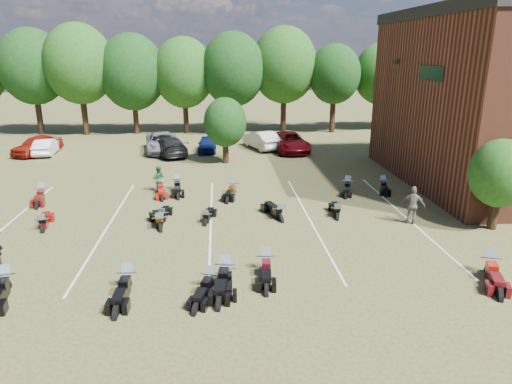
{
  "coord_description": "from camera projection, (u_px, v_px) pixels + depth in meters",
  "views": [
    {
      "loc": [
        -2.51,
        -18.46,
        8.22
      ],
      "look_at": [
        -0.64,
        4.0,
        1.2
      ],
      "focal_mm": 32.0,
      "sensor_mm": 36.0,
      "label": 1
    }
  ],
  "objects": [
    {
      "name": "ground",
      "position": [
        278.0,
        244.0,
        20.21
      ],
      "size": [
        160.0,
        160.0,
        0.0
      ],
      "primitive_type": "plane",
      "color": "brown",
      "rests_on": "ground"
    },
    {
      "name": "motorcycle_6",
      "position": [
        488.0,
        274.0,
        17.49
      ],
      "size": [
        1.6,
        2.63,
        1.4
      ],
      "primitive_type": null,
      "rotation": [
        0.0,
        0.0,
        -0.34
      ],
      "color": "#500B13",
      "rests_on": "ground"
    },
    {
      "name": "car_3",
      "position": [
        169.0,
        146.0,
        37.14
      ],
      "size": [
        3.79,
        5.6,
        1.51
      ],
      "primitive_type": "imported",
      "rotation": [
        0.0,
        0.0,
        3.5
      ],
      "color": "black",
      "rests_on": "ground"
    },
    {
      "name": "car_6",
      "position": [
        290.0,
        142.0,
        38.56
      ],
      "size": [
        3.16,
        5.94,
        1.59
      ],
      "primitive_type": "imported",
      "rotation": [
        0.0,
        0.0,
        0.09
      ],
      "color": "#50040A",
      "rests_on": "ground"
    },
    {
      "name": "motorcycle_14",
      "position": [
        43.0,
        199.0,
        26.37
      ],
      "size": [
        1.13,
        2.44,
        1.31
      ],
      "primitive_type": null,
      "rotation": [
        0.0,
        0.0,
        0.17
      ],
      "color": "#480D0A",
      "rests_on": "ground"
    },
    {
      "name": "motorcycle_3",
      "position": [
        228.0,
        282.0,
        16.89
      ],
      "size": [
        0.7,
        2.04,
        1.13
      ],
      "primitive_type": null,
      "rotation": [
        0.0,
        0.0,
        -0.03
      ],
      "color": "black",
      "rests_on": "ground"
    },
    {
      "name": "motorcycle_17",
      "position": [
        234.0,
        194.0,
        27.31
      ],
      "size": [
        1.29,
        2.48,
        1.32
      ],
      "primitive_type": null,
      "rotation": [
        0.0,
        0.0,
        -0.24
      ],
      "color": "black",
      "rests_on": "ground"
    },
    {
      "name": "young_tree_midfield",
      "position": [
        225.0,
        122.0,
        33.88
      ],
      "size": [
        3.2,
        3.2,
        4.7
      ],
      "color": "black",
      "rests_on": "ground"
    },
    {
      "name": "motorcycle_5",
      "position": [
        266.0,
        271.0,
        17.75
      ],
      "size": [
        0.96,
        2.39,
        1.3
      ],
      "primitive_type": null,
      "rotation": [
        0.0,
        0.0,
        -0.09
      ],
      "color": "black",
      "rests_on": "ground"
    },
    {
      "name": "motorcycle_13",
      "position": [
        337.0,
        219.0,
        23.23
      ],
      "size": [
        0.97,
        2.22,
        1.2
      ],
      "primitive_type": null,
      "rotation": [
        0.0,
        0.0,
        3.0
      ],
      "color": "black",
      "rests_on": "ground"
    },
    {
      "name": "motorcycle_20",
      "position": [
        382.0,
        189.0,
        28.25
      ],
      "size": [
        1.12,
        2.2,
        1.17
      ],
      "primitive_type": null,
      "rotation": [
        0.0,
        0.0,
        -0.23
      ],
      "color": "black",
      "rests_on": "ground"
    },
    {
      "name": "car_2",
      "position": [
        162.0,
        142.0,
        38.36
      ],
      "size": [
        3.49,
        6.08,
        1.6
      ],
      "primitive_type": "imported",
      "rotation": [
        0.0,
        0.0,
        0.15
      ],
      "color": "gray",
      "rests_on": "ground"
    },
    {
      "name": "motorcycle_9",
      "position": [
        163.0,
        223.0,
        22.68
      ],
      "size": [
        0.76,
        2.08,
        1.14
      ],
      "primitive_type": null,
      "rotation": [
        0.0,
        0.0,
        3.09
      ],
      "color": "black",
      "rests_on": "ground"
    },
    {
      "name": "person_grey",
      "position": [
        413.0,
        205.0,
        22.33
      ],
      "size": [
        1.22,
        0.89,
        1.92
      ],
      "primitive_type": "imported",
      "rotation": [
        0.0,
        0.0,
        2.72
      ],
      "color": "#615E53",
      "rests_on": "ground"
    },
    {
      "name": "person_green",
      "position": [
        159.0,
        179.0,
        27.57
      ],
      "size": [
        0.81,
        0.66,
        1.58
      ],
      "primitive_type": "imported",
      "rotation": [
        0.0,
        0.0,
        3.06
      ],
      "color": "#276834",
      "rests_on": "ground"
    },
    {
      "name": "car_7",
      "position": [
        420.0,
        139.0,
        40.16
      ],
      "size": [
        3.37,
        5.32,
        1.44
      ],
      "primitive_type": "imported",
      "rotation": [
        0.0,
        0.0,
        3.44
      ],
      "color": "#35363A",
      "rests_on": "ground"
    },
    {
      "name": "motorcycle_8",
      "position": [
        160.0,
        230.0,
        21.76
      ],
      "size": [
        1.3,
        2.46,
        1.31
      ],
      "primitive_type": null,
      "rotation": [
        0.0,
        0.0,
        3.39
      ],
      "color": "black",
      "rests_on": "ground"
    },
    {
      "name": "car_5",
      "position": [
        262.0,
        140.0,
        39.57
      ],
      "size": [
        3.2,
        5.05,
        1.57
      ],
      "primitive_type": "imported",
      "rotation": [
        0.0,
        0.0,
        3.49
      ],
      "color": "#B4B5B0",
      "rests_on": "ground"
    },
    {
      "name": "motorcycle_0",
      "position": [
        7.0,
        291.0,
        16.26
      ],
      "size": [
        1.14,
        2.51,
        1.35
      ],
      "primitive_type": null,
      "rotation": [
        0.0,
        0.0,
        0.15
      ],
      "color": "black",
      "rests_on": "ground"
    },
    {
      "name": "motorcycle_1",
      "position": [
        128.0,
        289.0,
        16.4
      ],
      "size": [
        0.84,
        2.43,
        1.34
      ],
      "primitive_type": null,
      "rotation": [
        0.0,
        0.0,
        -0.03
      ],
      "color": "black",
      "rests_on": "ground"
    },
    {
      "name": "car_0",
      "position": [
        37.0,
        145.0,
        37.41
      ],
      "size": [
        3.43,
        4.95,
        1.57
      ],
      "primitive_type": "imported",
      "rotation": [
        0.0,
        0.0,
        -0.38
      ],
      "color": "maroon",
      "rests_on": "ground"
    },
    {
      "name": "motorcycle_11",
      "position": [
        206.0,
        225.0,
        22.48
      ],
      "size": [
        1.01,
        2.11,
        1.13
      ],
      "primitive_type": null,
      "rotation": [
        0.0,
        0.0,
        2.96
      ],
      "color": "black",
      "rests_on": "ground"
    },
    {
      "name": "motorcycle_16",
      "position": [
        177.0,
        190.0,
        28.07
      ],
      "size": [
        1.05,
        2.54,
        1.38
      ],
      "primitive_type": null,
      "rotation": [
        0.0,
        0.0,
        0.11
      ],
      "color": "black",
      "rests_on": "ground"
    },
    {
      "name": "car_4",
      "position": [
        207.0,
        144.0,
        38.5
      ],
      "size": [
        1.56,
        3.75,
        1.27
      ],
      "primitive_type": "imported",
      "rotation": [
        0.0,
        0.0,
        -0.02
      ],
      "color": "#0C1754",
      "rests_on": "ground"
    },
    {
      "name": "motorcycle_15",
      "position": [
        161.0,
        192.0,
        27.57
      ],
      "size": [
        1.08,
        2.33,
        1.25
      ],
      "primitive_type": null,
      "rotation": [
        0.0,
        0.0,
        0.17
      ],
      "color": "maroon",
      "rests_on": "ground"
    },
    {
      "name": "motorcycle_4",
      "position": [
        225.0,
        281.0,
        16.98
      ],
      "size": [
        1.12,
        2.58,
        1.39
      ],
      "primitive_type": null,
      "rotation": [
        0.0,
        0.0,
        -0.13
      ],
      "color": "black",
      "rests_on": "ground"
    },
    {
      "name": "motorcycle_19",
      "position": [
        347.0,
        190.0,
        27.98
      ],
      "size": [
        1.38,
        2.32,
        1.23
      ],
      "primitive_type": null,
      "rotation": [
        0.0,
        0.0,
        -0.33
      ],
      "color": "black",
      "rests_on": "ground"
    },
    {
      "name": "motorcycle_2",
      "position": [
        210.0,
        289.0,
        16.42
      ],
      "size": [
        1.27,
        2.26,
        1.2
      ],
      "primitive_type": null,
      "rotation": [
        0.0,
        0.0,
        -0.29
      ],
      "color": "black",
      "rests_on": "ground"
    },
    {
      "name": "motorcycle_12",
      "position": [
        280.0,
        221.0,
        22.98
      ],
      "size": [
        1.44,
        2.58,
        1.37
      ],
      "primitive_type": null,
      "rotation": [
        0.0,
        0.0,
        3.43
      ],
      "color": "black",
      "rests_on": "ground"
    },
    {
      "name": "young_tree_near_building",
      "position": [
        500.0,
        173.0,
        21.17
      ],
      "size": [
        2.8,
        2.8,
        4.16
      ],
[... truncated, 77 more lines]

